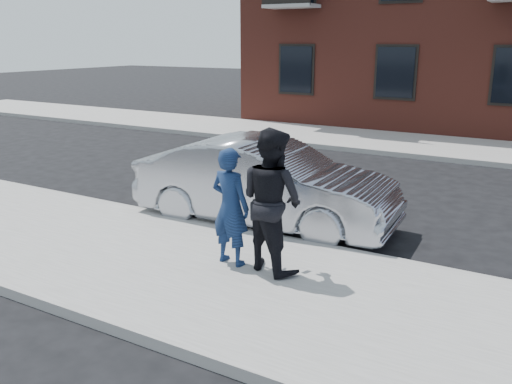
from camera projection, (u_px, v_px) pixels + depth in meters
The scene contains 8 objects.
ground at pixel (380, 316), 6.69m from camera, with size 100.00×100.00×0.00m, color black.
near_sidewalk at pixel (374, 319), 6.46m from camera, with size 50.00×3.50×0.15m, color gray.
near_curb at pixel (413, 266), 7.96m from camera, with size 50.00×0.10×0.15m, color #999691.
far_sidewalk at pixel (497, 152), 16.04m from camera, with size 50.00×3.50×0.15m, color gray.
far_curb at pixel (489, 164), 14.54m from camera, with size 50.00×0.10×0.15m, color #999691.
silver_sedan at pixel (265, 183), 9.79m from camera, with size 1.67×4.78×1.58m, color #999BA3.
man_hoodie at pixel (230, 207), 7.68m from camera, with size 0.66×0.53×1.71m.
man_peacoat at pixel (272, 200), 7.46m from camera, with size 1.17×1.04×2.02m.
Camera 1 is at (1.69, -5.98, 3.29)m, focal length 38.00 mm.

